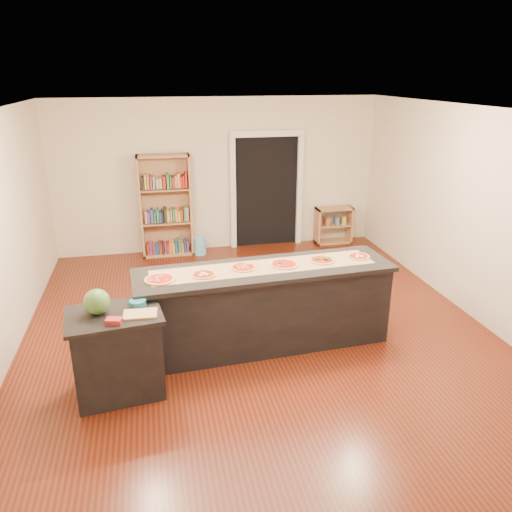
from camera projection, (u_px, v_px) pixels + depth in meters
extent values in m
cube|color=beige|center=(259.00, 231.00, 6.03)|extent=(6.00, 7.00, 2.80)
cube|color=#571F0F|center=(259.00, 333.00, 6.52)|extent=(6.00, 7.00, 0.01)
cube|color=white|center=(260.00, 111.00, 5.55)|extent=(6.00, 7.00, 0.01)
cube|color=black|center=(266.00, 192.00, 9.53)|extent=(1.20, 0.02, 2.10)
cube|color=silver|center=(233.00, 194.00, 9.36)|extent=(0.10, 0.08, 2.10)
cube|color=silver|center=(299.00, 191.00, 9.61)|extent=(0.10, 0.08, 2.10)
cube|color=silver|center=(267.00, 133.00, 9.10)|extent=(1.40, 0.08, 0.12)
cube|color=black|center=(264.00, 309.00, 6.10)|extent=(3.01, 0.75, 0.97)
cube|color=black|center=(265.00, 270.00, 5.92)|extent=(3.09, 0.84, 0.05)
cube|color=black|center=(118.00, 355.00, 5.17)|extent=(0.86, 0.61, 0.89)
cube|color=black|center=(113.00, 315.00, 5.00)|extent=(0.94, 0.69, 0.04)
cube|color=tan|center=(166.00, 206.00, 9.01)|extent=(0.93, 0.33, 1.85)
cube|color=tan|center=(333.00, 225.00, 9.85)|extent=(0.72, 0.31, 0.72)
cylinder|color=#65BDE1|center=(200.00, 246.00, 9.28)|extent=(0.23, 0.23, 0.33)
cube|color=tan|center=(264.00, 267.00, 5.94)|extent=(2.71, 0.65, 0.00)
sphere|color=#144214|center=(97.00, 302.00, 4.95)|extent=(0.26, 0.26, 0.26)
cube|color=tan|center=(140.00, 314.00, 4.96)|extent=(0.34, 0.24, 0.02)
cube|color=maroon|center=(114.00, 321.00, 4.79)|extent=(0.17, 0.14, 0.05)
cylinder|color=#195966|center=(138.00, 303.00, 5.14)|extent=(0.17, 0.17, 0.07)
cylinder|color=#B18644|center=(160.00, 279.00, 5.56)|extent=(0.33, 0.33, 0.02)
cylinder|color=#A5190C|center=(160.00, 279.00, 5.55)|extent=(0.27, 0.27, 0.00)
cylinder|color=#B18644|center=(204.00, 275.00, 5.68)|extent=(0.30, 0.30, 0.02)
cylinder|color=#A5190C|center=(203.00, 274.00, 5.68)|extent=(0.25, 0.25, 0.00)
cylinder|color=#B18644|center=(243.00, 267.00, 5.90)|extent=(0.32, 0.32, 0.02)
cylinder|color=#A5190C|center=(243.00, 267.00, 5.89)|extent=(0.26, 0.26, 0.00)
cylinder|color=#B18644|center=(284.00, 264.00, 5.99)|extent=(0.34, 0.34, 0.02)
cylinder|color=#A5190C|center=(284.00, 264.00, 5.98)|extent=(0.28, 0.28, 0.00)
cylinder|color=#B18644|center=(322.00, 260.00, 6.12)|extent=(0.32, 0.32, 0.02)
cylinder|color=#A5190C|center=(322.00, 260.00, 6.12)|extent=(0.26, 0.26, 0.00)
cylinder|color=#B18644|center=(359.00, 257.00, 6.24)|extent=(0.29, 0.29, 0.02)
cylinder|color=#A5190C|center=(359.00, 256.00, 6.24)|extent=(0.24, 0.24, 0.00)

